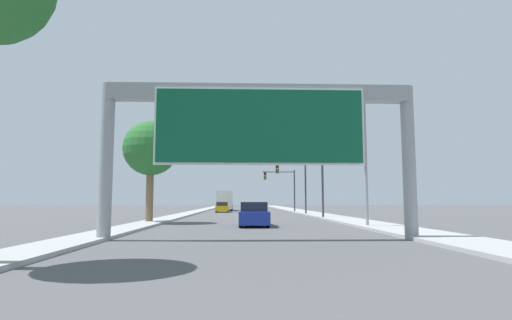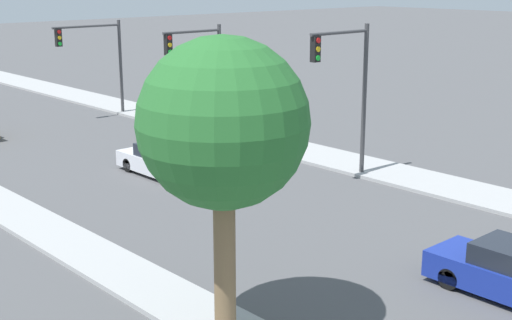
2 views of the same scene
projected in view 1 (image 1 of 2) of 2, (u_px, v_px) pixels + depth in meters
The scene contains 12 objects.
sidewalk_right at pixel (300, 211), 58.67m from camera, with size 3.00×120.00×0.15m.
median_strip_left at pixel (197, 211), 58.15m from camera, with size 2.00×120.00×0.15m.
sign_gantry at pixel (260, 124), 16.99m from camera, with size 13.46×0.73×6.62m.
car_mid_left at pixel (253, 215), 25.68m from camera, with size 1.88×4.64×1.55m.
car_near_right at pixel (249, 210), 42.63m from camera, with size 1.72×4.59×1.43m.
car_mid_center at pixel (222, 207), 55.95m from camera, with size 1.77×4.56×1.43m.
truck_box_primary at pixel (225, 201), 64.55m from camera, with size 2.37×8.97×3.09m.
traffic_light_near_intersection at pixel (311, 170), 37.16m from camera, with size 3.60×0.32×6.76m.
traffic_light_mid_block at pixel (296, 179), 47.07m from camera, with size 3.73×0.32×6.24m.
traffic_light_far_intersection at pixel (284, 183), 56.99m from camera, with size 4.67×0.32×6.02m.
palm_tree_background at pixel (151, 149), 29.44m from camera, with size 4.03×4.03×7.51m.
street_lamp_right at pixel (360, 145), 24.59m from camera, with size 2.65×0.28×8.58m.
Camera 1 is at (-0.74, 1.13, 1.65)m, focal length 28.00 mm.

